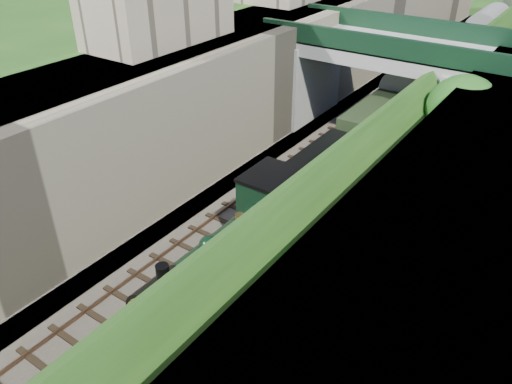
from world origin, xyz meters
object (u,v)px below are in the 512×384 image
(tree, at_px, (465,113))
(tender, at_px, (326,183))
(locomotive, at_px, (238,254))
(road_bridge, at_px, (402,79))

(tree, xyz_separation_m, tender, (-4.71, -5.27, -3.03))
(locomotive, bearing_deg, tender, 90.00)
(tree, relative_size, locomotive, 0.65)
(road_bridge, xyz_separation_m, tender, (0.26, -10.18, -2.46))
(tree, xyz_separation_m, locomotive, (-4.71, -12.64, -2.75))
(locomotive, distance_m, tender, 7.37)
(tender, bearing_deg, locomotive, -90.00)
(road_bridge, height_order, locomotive, road_bridge)
(road_bridge, xyz_separation_m, tree, (4.97, -4.91, 0.57))
(tree, bearing_deg, locomotive, -110.45)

